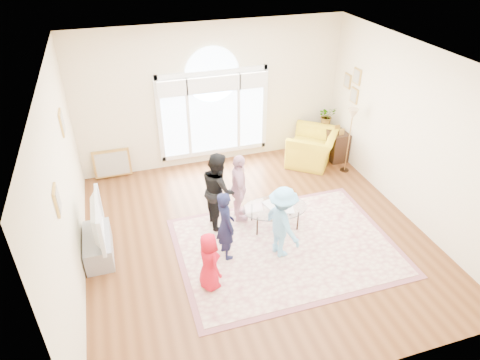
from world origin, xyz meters
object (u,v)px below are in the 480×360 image
object	(u,v)px
area_rug	(286,247)
coffee_table	(275,208)
television	(93,220)
tv_console	(98,246)
armchair	(312,147)

from	to	relation	value
area_rug	coffee_table	distance (m)	0.75
coffee_table	television	bearing A→B (deg)	-176.37
tv_console	coffee_table	size ratio (longest dim) A/B	0.78
coffee_table	armchair	distance (m)	2.67
area_rug	television	size ratio (longest dim) A/B	3.06
area_rug	coffee_table	size ratio (longest dim) A/B	2.81
tv_console	armchair	world-z (taller)	armchair
coffee_table	tv_console	bearing A→B (deg)	-176.36
television	coffee_table	world-z (taller)	television
television	coffee_table	distance (m)	3.19
armchair	coffee_table	bearing A→B (deg)	-2.88
tv_console	coffee_table	world-z (taller)	coffee_table
tv_console	armchair	xyz separation A→B (m)	(4.91, 1.90, 0.17)
tv_console	armchair	size ratio (longest dim) A/B	0.84
area_rug	television	xyz separation A→B (m)	(-3.15, 0.77, 0.75)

